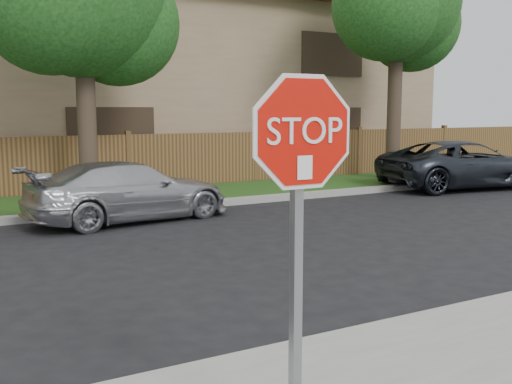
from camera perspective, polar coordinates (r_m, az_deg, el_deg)
tree_right at (r=19.49m, az=13.65°, el=17.37°), size 4.80×3.90×8.20m
stop_sign at (r=3.79m, az=4.28°, el=0.88°), size 1.01×0.13×2.55m
sedan_right at (r=12.59m, az=-11.97°, el=0.09°), size 4.45×2.33×1.23m
sedan_far_right at (r=18.42m, az=19.17°, el=2.49°), size 5.28×3.04×1.38m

